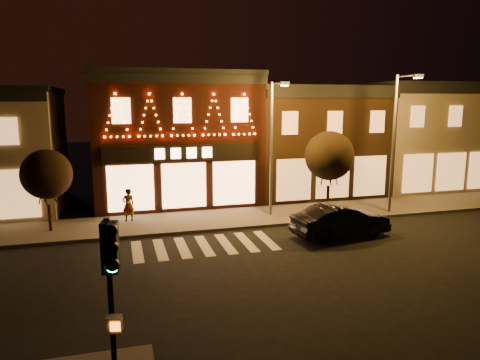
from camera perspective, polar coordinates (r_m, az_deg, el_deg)
name	(u,v)px	position (r m, az deg, el deg)	size (l,w,h in m)	color
ground	(225,279)	(16.76, -1.91, -12.72)	(120.00, 120.00, 0.00)	black
sidewalk_far	(226,219)	(24.54, -1.84, -5.03)	(44.00, 4.00, 0.15)	#47423D
building_pulp	(174,137)	(29.29, -8.54, 5.48)	(10.20, 8.34, 8.30)	black
building_right_a	(307,140)	(31.95, 8.70, 5.14)	(9.20, 8.28, 7.50)	#321F11
building_right_b	(415,135)	(36.57, 21.72, 5.40)	(9.20, 8.28, 7.80)	#7C6C58
traffic_signal_near	(111,284)	(8.83, -16.31, -12.84)	(0.34, 0.45, 4.24)	black
streetlamp_mid	(273,139)	(24.32, 4.31, 5.38)	(0.49, 1.70, 7.39)	#59595E
streetlamp_right	(397,133)	(26.37, 19.61, 5.72)	(0.51, 1.79, 7.80)	#59595E
tree_left	(47,174)	(23.43, -23.76, 0.68)	(2.44, 2.44, 4.07)	black
tree_right	(329,156)	(25.67, 11.49, 3.09)	(2.81, 2.81, 4.69)	black
dark_sedan	(341,221)	(22.00, 12.89, -5.16)	(1.68, 4.81, 1.59)	black
pedestrian	(128,205)	(24.39, -14.27, -3.12)	(0.65, 0.42, 1.77)	gray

